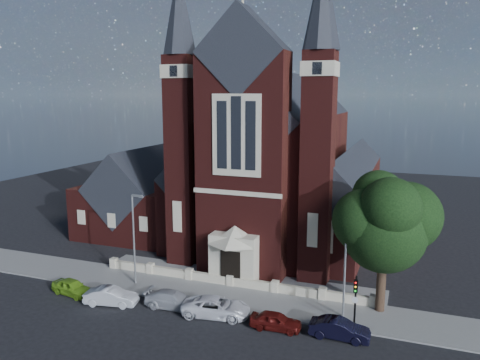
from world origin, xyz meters
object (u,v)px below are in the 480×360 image
Objects in this scene: car_lime_van at (72,287)px; car_dark_red at (276,321)px; car_silver_a at (111,296)px; street_tree at (386,225)px; parish_hall at (142,200)px; car_white_suv at (216,307)px; traffic_signal at (355,295)px; car_silver_b at (173,300)px; street_lamp_left at (135,234)px; church at (282,167)px; street_lamp_right at (347,259)px; car_navy at (340,329)px.

car_lime_van reaches higher than car_dark_red.
car_silver_a is (4.20, -0.48, 0.04)m from car_lime_van.
street_tree is 2.54× the size of car_silver_a.
parish_hall is 2.37× the size of car_white_suv.
traffic_signal is 0.87× the size of car_silver_b.
street_lamp_left is 1.57× the size of car_white_suv.
church reaches higher than car_white_suv.
street_lamp_left is at bearing 62.41° from car_white_suv.
parish_hall reaches higher than car_silver_b.
street_lamp_left is (8.09, -14.00, 0.59)m from parish_hall.
street_lamp_right is at bearing -61.96° from church.
car_dark_red is at bearing 93.75° from car_navy.
car_silver_a is 0.92× the size of car_silver_b.
street_tree reaches higher than street_lamp_right.
car_dark_red is at bearing -141.59° from street_lamp_right.
car_navy is at bearing -116.26° from street_tree.
street_lamp_left is (-20.51, -1.71, -2.36)m from street_tree.
street_lamp_left is 5.74m from car_silver_a.
car_navy reaches higher than car_lime_van.
car_white_suv reaches higher than car_lime_van.
street_tree reaches higher than car_silver_b.
street_lamp_right reaches higher than traffic_signal.
parish_hall is at bearing 156.74° from street_tree.
street_lamp_left is at bearing 175.24° from traffic_signal.
car_silver_b is (-12.76, -2.95, -3.93)m from street_lamp_right.
traffic_signal reaches higher than car_lime_van.
street_tree is at bearing -85.68° from car_silver_a.
traffic_signal is (27.00, -15.57, -1.43)m from parish_hall.
car_dark_red is (5.77, -22.37, -7.56)m from church.
car_lime_van is 0.91× the size of car_silver_a.
street_tree reaches higher than car_dark_red.
parish_hall is 18.52m from car_lime_van.
church is 8.72× the size of traffic_signal.
car_silver_b is (13.33, -16.95, -3.35)m from parish_hall.
street_lamp_right reaches higher than car_lime_van.
street_lamp_right is at bearing -88.64° from car_silver_a.
car_white_suv is (1.02, -21.98, -7.47)m from church.
car_silver_b is at bearing 89.18° from car_navy.
church reaches higher than street_lamp_right.
car_white_suv reaches higher than car_silver_b.
car_silver_b is 3.69m from car_white_suv.
traffic_signal is (18.91, -1.57, -2.02)m from street_lamp_left.
street_lamp_left is 1.77× the size of car_silver_b.
traffic_signal is 18.81m from car_silver_a.
car_silver_b is at bearing -87.74° from car_silver_a.
parish_hall is at bearing 151.78° from street_lamp_right.
street_lamp_left is 18.80m from car_navy.
car_dark_red is at bearing -103.44° from car_white_suv.
traffic_signal is at bearing -61.80° from church.
parish_hall is at bearing 23.79° from car_lime_van.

